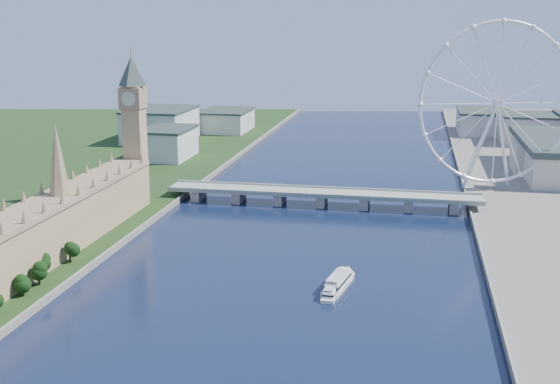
# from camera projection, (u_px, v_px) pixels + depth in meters

# --- Properties ---
(parliament_range) EXTENTS (24.00, 200.00, 70.00)m
(parliament_range) POSITION_uv_depth(u_px,v_px,m) (62.00, 221.00, 388.23)
(parliament_range) COLOR tan
(parliament_range) RESTS_ON ground
(big_ben) EXTENTS (20.02, 20.02, 110.00)m
(big_ben) POSITION_uv_depth(u_px,v_px,m) (134.00, 110.00, 479.79)
(big_ben) COLOR tan
(big_ben) RESTS_ON ground
(westminster_bridge) EXTENTS (220.00, 22.00, 9.50)m
(westminster_bridge) POSITION_uv_depth(u_px,v_px,m) (322.00, 196.00, 491.56)
(westminster_bridge) COLOR gray
(westminster_bridge) RESTS_ON ground
(london_eye) EXTENTS (113.60, 39.12, 124.30)m
(london_eye) POSITION_uv_depth(u_px,v_px,m) (497.00, 104.00, 507.59)
(london_eye) COLOR silver
(london_eye) RESTS_ON ground
(county_hall) EXTENTS (54.00, 144.00, 35.00)m
(county_hall) POSITION_uv_depth(u_px,v_px,m) (550.00, 176.00, 585.03)
(county_hall) COLOR beige
(county_hall) RESTS_ON ground
(city_skyline) EXTENTS (505.00, 280.00, 32.00)m
(city_skyline) POSITION_uv_depth(u_px,v_px,m) (392.00, 128.00, 729.96)
(city_skyline) COLOR beige
(city_skyline) RESTS_ON ground
(tour_boat_near) EXTENTS (14.31, 33.72, 7.26)m
(tour_boat_near) POSITION_uv_depth(u_px,v_px,m) (338.00, 288.00, 340.38)
(tour_boat_near) COLOR silver
(tour_boat_near) RESTS_ON ground
(tour_boat_far) EXTENTS (7.85, 26.00, 5.64)m
(tour_boat_far) POSITION_uv_depth(u_px,v_px,m) (331.00, 295.00, 331.35)
(tour_boat_far) COLOR white
(tour_boat_far) RESTS_ON ground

